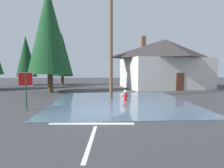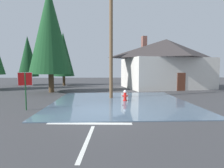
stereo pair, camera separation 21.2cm
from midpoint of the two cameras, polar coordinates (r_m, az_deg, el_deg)
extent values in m
cube|color=#38383A|center=(10.45, -3.43, -8.96)|extent=(80.00, 80.00, 0.10)
cube|color=#4C6075|center=(13.30, 3.12, -5.65)|extent=(9.68, 9.96, 0.05)
cube|color=silver|center=(8.29, -6.40, -12.29)|extent=(3.81, 0.52, 0.01)
cube|color=silver|center=(6.46, -6.87, -17.36)|extent=(0.34, 3.13, 0.01)
cylinder|color=#1E4C28|center=(11.69, -25.16, -2.19)|extent=(0.08, 0.08, 2.21)
cube|color=white|center=(11.63, -25.29, 1.42)|extent=(0.74, 0.30, 0.78)
cube|color=red|center=(11.63, -25.29, 1.42)|extent=(0.70, 0.29, 0.74)
cylinder|color=red|center=(13.66, 4.59, -5.26)|extent=(0.31, 0.31, 0.10)
cylinder|color=red|center=(13.61, 4.60, -3.88)|extent=(0.23, 0.23, 0.56)
sphere|color=white|center=(13.56, 4.61, -2.42)|extent=(0.25, 0.25, 0.25)
cylinder|color=red|center=(13.58, 3.91, -3.77)|extent=(0.10, 0.09, 0.09)
cylinder|color=red|center=(13.62, 5.29, -3.76)|extent=(0.10, 0.09, 0.09)
cylinder|color=red|center=(13.44, 4.68, -3.87)|extent=(0.11, 0.10, 0.11)
cylinder|color=brown|center=(14.88, 0.12, 13.53)|extent=(0.28, 0.28, 9.38)
cube|color=beige|center=(24.35, 16.80, 3.30)|extent=(11.07, 8.61, 3.76)
pyramid|color=#332D2D|center=(24.48, 16.98, 10.57)|extent=(11.95, 9.30, 2.44)
cube|color=brown|center=(24.57, 10.36, 12.11)|extent=(0.70, 0.70, 2.20)
cube|color=#592D1E|center=(21.44, 21.31, 0.64)|extent=(0.99, 0.24, 2.00)
cylinder|color=#4C3823|center=(19.75, -18.35, 0.29)|extent=(0.54, 0.54, 1.93)
cone|color=#194723|center=(20.08, -18.77, 15.73)|extent=(4.29, 4.29, 8.79)
cylinder|color=#4C3823|center=(27.39, -14.73, 1.00)|extent=(0.38, 0.38, 1.38)
cone|color=#143D1E|center=(27.42, -14.90, 9.04)|extent=(3.07, 3.07, 6.30)
cylinder|color=#4C3823|center=(29.69, -24.61, 0.93)|extent=(0.36, 0.36, 1.31)
cone|color=#143D1E|center=(29.69, -24.86, 7.95)|extent=(2.91, 2.91, 5.96)
camera|label=1|loc=(0.11, -89.59, 0.03)|focal=28.93mm
camera|label=2|loc=(0.11, 90.41, -0.03)|focal=28.93mm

